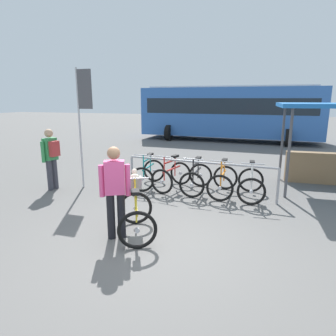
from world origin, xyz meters
TOP-DOWN VIEW (x-y plane):
  - ground_plane at (0.00, 0.00)m, footprint 80.00×80.00m
  - bike_rack_rail at (0.13, 2.84)m, footprint 3.90×0.40m
  - racked_bike_teal at (-1.35, 3.15)m, footprint 0.70×1.13m
  - racked_bike_red at (-0.65, 3.09)m, footprint 0.89×1.21m
  - racked_bike_black at (0.04, 3.03)m, footprint 0.68×1.10m
  - racked_bike_orange at (0.74, 2.97)m, footprint 0.68×1.11m
  - racked_bike_white at (1.44, 2.91)m, footprint 0.71×1.14m
  - featured_bicycle at (-0.50, 0.28)m, footprint 1.05×1.26m
  - person_with_featured_bike at (-0.74, -0.02)m, footprint 0.49×0.33m
  - pedestrian_with_backpack at (-3.71, 2.11)m, footprint 0.38×0.52m
  - bus_distant at (-0.26, 13.35)m, footprint 10.13×3.78m
  - market_stall at (3.53, 4.53)m, footprint 3.17×2.39m
  - banner_flag at (-2.94, 2.55)m, footprint 0.45×0.05m

SIDE VIEW (x-z plane):
  - ground_plane at x=0.00m, z-range 0.00..0.00m
  - racked_bike_teal at x=-1.35m, z-range -0.12..0.86m
  - racked_bike_red at x=-0.65m, z-range -0.12..0.85m
  - racked_bike_black at x=0.04m, z-range -0.12..0.85m
  - racked_bike_orange at x=0.74m, z-range -0.12..0.85m
  - racked_bike_white at x=1.44m, z-range -0.12..0.86m
  - featured_bicycle at x=-0.50m, z-range -0.06..1.03m
  - bike_rack_rail at x=0.13m, z-range 0.25..1.12m
  - person_with_featured_bike at x=-0.74m, z-range 0.09..1.73m
  - pedestrian_with_backpack at x=-3.71m, z-range 0.12..1.76m
  - market_stall at x=3.53m, z-range 0.24..2.54m
  - bus_distant at x=-0.26m, z-range 0.20..3.28m
  - banner_flag at x=-2.94m, z-range 0.63..3.83m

